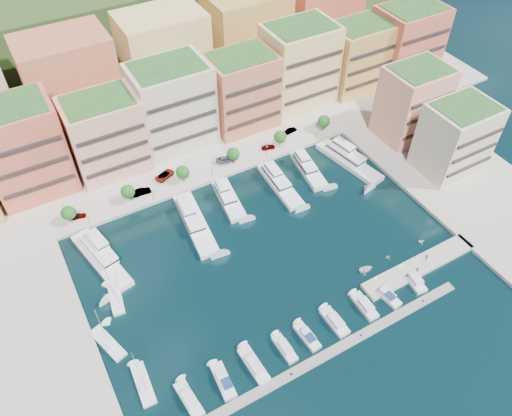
{
  "coord_description": "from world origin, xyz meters",
  "views": [
    {
      "loc": [
        -41.17,
        -66.84,
        98.22
      ],
      "look_at": [
        2.4,
        10.17,
        6.0
      ],
      "focal_mm": 35.0,
      "sensor_mm": 36.0,
      "label": 1
    }
  ],
  "objects_px": {
    "tree_3": "(233,154)",
    "cruiser_5": "(335,322)",
    "cruiser_2": "(254,365)",
    "person_0": "(417,270)",
    "cruiser_0": "(189,399)",
    "sailboat_0": "(144,384)",
    "tree_5": "(324,121)",
    "tender_0": "(366,269)",
    "car_5": "(291,130)",
    "lamppost_2": "(212,170)",
    "tender_1": "(388,257)",
    "lamppost_4": "(317,131)",
    "yacht_2": "(194,220)",
    "yacht_3": "(228,197)",
    "person_1": "(426,257)",
    "cruiser_6": "(365,306)",
    "sailboat_1": "(108,344)",
    "lamppost_3": "(267,150)",
    "car_2": "(165,175)",
    "yacht_5": "(307,167)",
    "cruiser_1": "(223,381)",
    "tree_1": "(128,192)",
    "lamppost_0": "(87,216)",
    "cruiser_4": "(307,337)",
    "cruiser_3": "(285,349)",
    "tender_3": "(421,241)",
    "sailboat_2": "(116,299)",
    "tree_4": "(280,137)",
    "cruiser_7": "(386,295)",
    "lamppost_1": "(152,192)",
    "tree_2": "(183,172)",
    "car_1": "(142,192)",
    "yacht_4": "(279,183)",
    "tree_0": "(68,213)",
    "yacht_0": "(100,256)",
    "yacht_6": "(347,159)",
    "cruiser_8": "(414,280)"
  },
  "relations": [
    {
      "from": "yacht_0",
      "to": "cruiser_6",
      "type": "bearing_deg",
      "value": -41.92
    },
    {
      "from": "person_1",
      "to": "cruiser_6",
      "type": "bearing_deg",
      "value": -4.38
    },
    {
      "from": "tree_4",
      "to": "tree_5",
      "type": "bearing_deg",
      "value": 0.0
    },
    {
      "from": "lamppost_1",
      "to": "sailboat_0",
      "type": "relative_size",
      "value": 0.32
    },
    {
      "from": "cruiser_3",
      "to": "tree_3",
      "type": "bearing_deg",
      "value": 72.62
    },
    {
      "from": "person_0",
      "to": "cruiser_6",
      "type": "bearing_deg",
      "value": 67.62
    },
    {
      "from": "sailboat_1",
      "to": "tree_0",
      "type": "bearing_deg",
      "value": 85.91
    },
    {
      "from": "cruiser_0",
      "to": "cruiser_7",
      "type": "height_order",
      "value": "cruiser_7"
    },
    {
      "from": "lamppost_4",
      "to": "car_5",
      "type": "bearing_deg",
      "value": 128.28
    },
    {
      "from": "sailboat_0",
      "to": "yacht_5",
      "type": "bearing_deg",
      "value": 30.41
    },
    {
      "from": "person_1",
      "to": "cruiser_0",
      "type": "bearing_deg",
      "value": -10.03
    },
    {
      "from": "tree_1",
      "to": "lamppost_0",
      "type": "bearing_deg",
      "value": -169.15
    },
    {
      "from": "yacht_3",
      "to": "cruiser_2",
      "type": "height_order",
      "value": "yacht_3"
    },
    {
      "from": "lamppost_3",
      "to": "car_2",
      "type": "xyz_separation_m",
      "value": [
        -29.89,
        6.72,
        -1.99
      ]
    },
    {
      "from": "tree_1",
      "to": "tender_3",
      "type": "xyz_separation_m",
      "value": [
        60.04,
        -49.73,
        -4.3
      ]
    },
    {
      "from": "cruiser_2",
      "to": "person_0",
      "type": "height_order",
      "value": "person_0"
    },
    {
      "from": "cruiser_5",
      "to": "car_5",
      "type": "bearing_deg",
      "value": 66.04
    },
    {
      "from": "cruiser_4",
      "to": "cruiser_3",
      "type": "bearing_deg",
      "value": 179.81
    },
    {
      "from": "tree_1",
      "to": "cruiser_4",
      "type": "bearing_deg",
      "value": -71.39
    },
    {
      "from": "yacht_6",
      "to": "tender_0",
      "type": "bearing_deg",
      "value": -120.1
    },
    {
      "from": "yacht_6",
      "to": "sailboat_0",
      "type": "xyz_separation_m",
      "value": [
        -77.69,
        -35.6,
        -0.9
      ]
    },
    {
      "from": "sailboat_2",
      "to": "tender_1",
      "type": "distance_m",
      "value": 66.44
    },
    {
      "from": "yacht_5",
      "to": "cruiser_0",
      "type": "relative_size",
      "value": 2.02
    },
    {
      "from": "lamppost_1",
      "to": "cruiser_2",
      "type": "xyz_separation_m",
      "value": [
        0.23,
        -55.8,
        -3.28
      ]
    },
    {
      "from": "tree_1",
      "to": "person_1",
      "type": "distance_m",
      "value": 78.86
    },
    {
      "from": "lamppost_3",
      "to": "yacht_0",
      "type": "height_order",
      "value": "yacht_0"
    },
    {
      "from": "tree_2",
      "to": "tree_4",
      "type": "xyz_separation_m",
      "value": [
        32.0,
        0.0,
        0.0
      ]
    },
    {
      "from": "yacht_6",
      "to": "car_5",
      "type": "height_order",
      "value": "yacht_6"
    },
    {
      "from": "tender_0",
      "to": "car_2",
      "type": "xyz_separation_m",
      "value": [
        -30.08,
        54.26,
        1.45
      ]
    },
    {
      "from": "lamppost_3",
      "to": "yacht_5",
      "type": "distance_m",
      "value": 13.05
    },
    {
      "from": "tree_5",
      "to": "tender_0",
      "type": "xyz_separation_m",
      "value": [
        -21.81,
        -49.84,
        -4.36
      ]
    },
    {
      "from": "lamppost_1",
      "to": "cruiser_8",
      "type": "xyz_separation_m",
      "value": [
        43.97,
        -55.78,
        -3.28
      ]
    },
    {
      "from": "sailboat_2",
      "to": "tender_3",
      "type": "distance_m",
      "value": 76.7
    },
    {
      "from": "car_1",
      "to": "yacht_5",
      "type": "bearing_deg",
      "value": -102.92
    },
    {
      "from": "lamppost_4",
      "to": "cruiser_2",
      "type": "bearing_deg",
      "value": -133.94
    },
    {
      "from": "tree_3",
      "to": "cruiser_5",
      "type": "height_order",
      "value": "tree_3"
    },
    {
      "from": "lamppost_0",
      "to": "cruiser_7",
      "type": "xyz_separation_m",
      "value": [
        53.51,
        -55.81,
        -3.26
      ]
    },
    {
      "from": "lamppost_4",
      "to": "yacht_2",
      "type": "bearing_deg",
      "value": -164.97
    },
    {
      "from": "cruiser_1",
      "to": "cruiser_5",
      "type": "bearing_deg",
      "value": 0.05
    },
    {
      "from": "yacht_4",
      "to": "car_1",
      "type": "xyz_separation_m",
      "value": [
        -35.37,
        14.89,
        0.76
      ]
    },
    {
      "from": "yacht_5",
      "to": "cruiser_3",
      "type": "bearing_deg",
      "value": -128.29
    },
    {
      "from": "cruiser_4",
      "to": "car_5",
      "type": "xyz_separation_m",
      "value": [
        35.14,
        62.51,
        1.14
      ]
    },
    {
      "from": "tree_2",
      "to": "cruiser_2",
      "type": "height_order",
      "value": "tree_2"
    },
    {
      "from": "cruiser_6",
      "to": "sailboat_1",
      "type": "bearing_deg",
      "value": 159.78
    },
    {
      "from": "cruiser_0",
      "to": "sailboat_0",
      "type": "bearing_deg",
      "value": 132.21
    },
    {
      "from": "yacht_5",
      "to": "sailboat_0",
      "type": "xyz_separation_m",
      "value": [
        -65.25,
        -38.29,
        -0.9
      ]
    },
    {
      "from": "yacht_3",
      "to": "tender_1",
      "type": "height_order",
      "value": "yacht_3"
    },
    {
      "from": "tree_4",
      "to": "tender_1",
      "type": "relative_size",
      "value": 4.12
    },
    {
      "from": "lamppost_2",
      "to": "tender_1",
      "type": "height_order",
      "value": "lamppost_2"
    },
    {
      "from": "tree_5",
      "to": "cruiser_0",
      "type": "distance_m",
      "value": 93.02
    }
  ]
}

